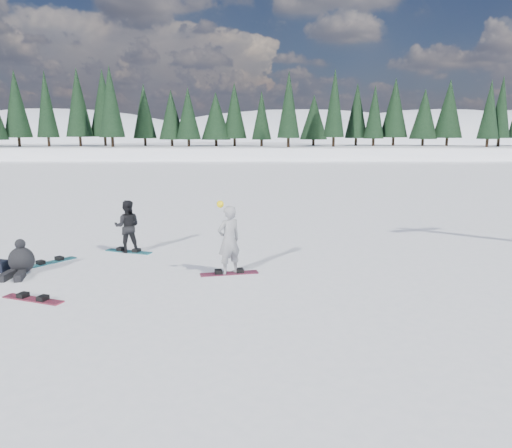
{
  "coord_description": "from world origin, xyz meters",
  "views": [
    {
      "loc": [
        2.22,
        -11.63,
        3.67
      ],
      "look_at": [
        2.22,
        1.97,
        1.1
      ],
      "focal_mm": 35.0,
      "sensor_mm": 36.0,
      "label": 1
    }
  ],
  "objects": [
    {
      "name": "snowboard_loose_b",
      "position": [
        -2.68,
        -1.19,
        0.01
      ],
      "size": [
        1.5,
        0.8,
        0.03
      ],
      "primitive_type": "cube",
      "rotation": [
        0.0,
        0.0,
        -0.36
      ],
      "color": "#9D223A",
      "rests_on": "ground"
    },
    {
      "name": "snowboarder_man",
      "position": [
        -1.68,
        3.17,
        0.8
      ],
      "size": [
        0.84,
        0.69,
        1.6
      ],
      "primitive_type": "imported",
      "rotation": [
        0.0,
        0.0,
        3.26
      ],
      "color": "black",
      "rests_on": "ground"
    },
    {
      "name": "ground",
      "position": [
        0.0,
        0.0,
        0.0
      ],
      "size": [
        420.0,
        420.0,
        0.0
      ],
      "primitive_type": "plane",
      "color": "white",
      "rests_on": "ground"
    },
    {
      "name": "snowboard_woman",
      "position": [
        1.53,
        0.82,
        0.01
      ],
      "size": [
        1.53,
        0.59,
        0.03
      ],
      "primitive_type": "cube",
      "rotation": [
        0.0,
        0.0,
        0.21
      ],
      "color": "maroon",
      "rests_on": "ground"
    },
    {
      "name": "snowboard_man",
      "position": [
        -1.68,
        3.17,
        0.01
      ],
      "size": [
        1.51,
        0.77,
        0.03
      ],
      "primitive_type": "cube",
      "rotation": [
        0.0,
        0.0,
        -0.34
      ],
      "color": "teal",
      "rests_on": "ground"
    },
    {
      "name": "snowboard_loose_a",
      "position": [
        -3.55,
        1.9,
        0.01
      ],
      "size": [
        1.14,
        1.35,
        0.03
      ],
      "primitive_type": "cube",
      "rotation": [
        0.0,
        0.0,
        0.91
      ],
      "color": "teal",
      "rests_on": "ground"
    },
    {
      "name": "snowboarder_woman",
      "position": [
        1.52,
        0.81,
        0.9
      ],
      "size": [
        0.78,
        0.73,
        1.94
      ],
      "rotation": [
        0.0,
        0.0,
        3.76
      ],
      "color": "gray",
      "rests_on": "ground"
    },
    {
      "name": "seated_rider",
      "position": [
        -3.84,
        0.79,
        0.35
      ],
      "size": [
        0.71,
        1.12,
        0.92
      ],
      "rotation": [
        0.0,
        0.0,
        0.09
      ],
      "color": "black",
      "rests_on": "ground"
    },
    {
      "name": "alpine_backdrop",
      "position": [
        -11.72,
        189.16,
        -13.97
      ],
      "size": [
        412.5,
        227.0,
        53.2
      ],
      "color": "white",
      "rests_on": "ground"
    }
  ]
}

